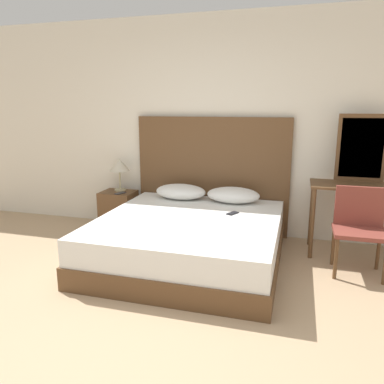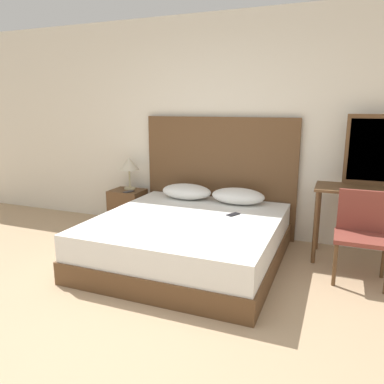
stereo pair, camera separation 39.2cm
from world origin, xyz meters
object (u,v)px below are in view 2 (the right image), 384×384
Objects in this scene: phone_on_bed at (233,214)px; bed at (189,239)px; table_lamp at (129,165)px; phone_on_nightstand at (129,192)px; chair at (363,229)px; nightstand at (128,208)px; vanity_desk at (367,202)px.

bed is at bearing -147.44° from phone_on_bed.
phone_on_nightstand is at bearing -63.92° from table_lamp.
phone_on_nightstand reaches higher than bed.
phone_on_bed is 1.26m from chair.
phone_on_bed is 1.01× the size of phone_on_nightstand.
chair reaches higher than phone_on_bed.
chair is (2.88, -0.55, 0.24)m from nightstand.
vanity_desk is at bearing -3.94° from table_lamp.
chair is (2.88, -0.63, -0.35)m from table_lamp.
chair is at bearing -12.27° from table_lamp.
bed is 4.56× the size of table_lamp.
vanity_desk is (2.92, -0.13, 0.40)m from nightstand.
table_lamp reaches higher than phone_on_nightstand.
table_lamp is 0.42× the size of vanity_desk.
nightstand is at bearing 147.53° from bed.
phone_on_nightstand reaches higher than phone_on_bed.
table_lamp is (0.00, 0.07, 0.59)m from nightstand.
nightstand is at bearing 162.49° from phone_on_bed.
phone_on_nightstand is 2.85m from vanity_desk.
bed is 0.54m from phone_on_bed.
phone_on_nightstand is (0.08, -0.09, 0.26)m from nightstand.
phone_on_nightstand is 0.16× the size of vanity_desk.
bed is 1.60m from table_lamp.
vanity_desk is at bearing 16.33° from phone_on_bed.
bed is at bearing -32.47° from nightstand.
vanity_desk is at bearing -0.80° from phone_on_nightstand.
nightstand reaches higher than bed.
table_lamp is 2.94m from vanity_desk.
table_lamp reaches higher than nightstand.
table_lamp is 2.62× the size of phone_on_nightstand.
table_lamp is at bearing 116.08° from phone_on_nightstand.
chair reaches higher than bed.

